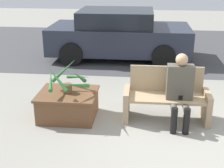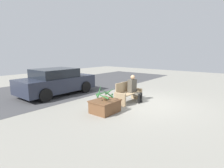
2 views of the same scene
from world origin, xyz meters
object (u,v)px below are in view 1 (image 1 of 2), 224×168
at_px(person_seated, 180,87).
at_px(planter_box, 68,104).
at_px(bench, 166,97).
at_px(potted_plant, 67,80).
at_px(parked_car, 119,34).

bearing_deg(person_seated, planter_box, 178.23).
bearing_deg(bench, potted_plant, -175.65).
height_order(potted_plant, parked_car, parked_car).
xyz_separation_m(bench, planter_box, (-1.69, -0.12, -0.14)).
relative_size(planter_box, potted_plant, 1.21).
xyz_separation_m(potted_plant, parked_car, (0.56, 3.89, -0.02)).
bearing_deg(person_seated, potted_plant, 178.54).
relative_size(person_seated, planter_box, 1.21).
distance_m(bench, person_seated, 0.37).
height_order(bench, person_seated, person_seated).
xyz_separation_m(person_seated, parked_car, (-1.31, 3.94, 0.02)).
bearing_deg(potted_plant, parked_car, 81.78).
bearing_deg(person_seated, bench, 138.07).
bearing_deg(person_seated, parked_car, 108.47).
height_order(bench, parked_car, parked_car).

